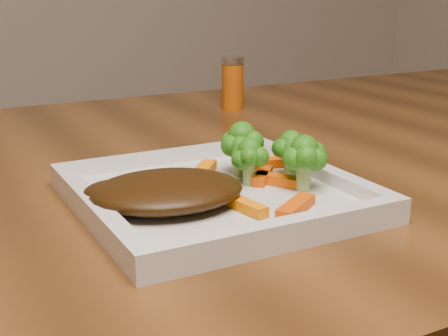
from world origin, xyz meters
name	(u,v)px	position (x,y,z in m)	size (l,w,h in m)	color
plate	(215,198)	(-0.13, -0.05, 0.76)	(0.27, 0.27, 0.01)	silver
steak	(167,191)	(-0.19, -0.06, 0.78)	(0.15, 0.11, 0.03)	#361F08
broccoli_0	(242,144)	(-0.08, 0.00, 0.80)	(0.06, 0.06, 0.07)	#236811
broccoli_1	(291,148)	(-0.04, -0.03, 0.79)	(0.05, 0.05, 0.06)	#2A7613
broccoli_2	(304,162)	(-0.05, -0.08, 0.79)	(0.05, 0.05, 0.06)	#347B14
broccoli_3	(249,156)	(-0.09, -0.04, 0.79)	(0.05, 0.05, 0.06)	#186D12
carrot_0	(296,207)	(-0.09, -0.13, 0.77)	(0.06, 0.02, 0.01)	#D94403
carrot_2	(247,206)	(-0.13, -0.11, 0.77)	(0.05, 0.01, 0.01)	orange
carrot_3	(274,162)	(-0.03, 0.01, 0.77)	(0.06, 0.02, 0.01)	#D94A03
carrot_4	(204,171)	(-0.12, 0.01, 0.77)	(0.06, 0.02, 0.01)	orange
carrot_5	(282,180)	(-0.06, -0.06, 0.77)	(0.06, 0.02, 0.01)	#D85403
carrot_6	(263,176)	(-0.07, -0.03, 0.77)	(0.05, 0.01, 0.01)	#D64803
spice_shaker	(233,83)	(0.12, 0.38, 0.80)	(0.04, 0.04, 0.09)	#A54609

